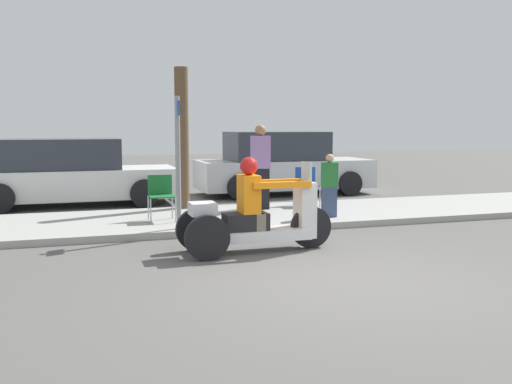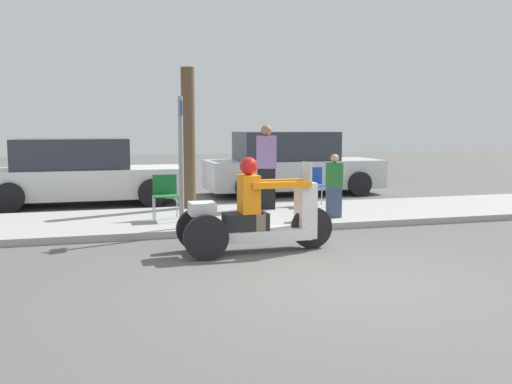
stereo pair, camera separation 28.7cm
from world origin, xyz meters
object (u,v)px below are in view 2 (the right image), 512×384
parked_car_lot_center (80,174)px  folding_chair_curbside (165,192)px  motorcycle_trike (256,218)px  spectator_far_back (266,168)px  parked_car_lot_far (291,165)px  spectator_near_curb (334,187)px  folding_chair_set_back (313,182)px  tree_trunk (188,138)px  street_sign (181,157)px

parked_car_lot_center → folding_chair_curbside: bearing=-65.4°
motorcycle_trike → folding_chair_curbside: motorcycle_trike is taller
folding_chair_curbside → parked_car_lot_center: parked_car_lot_center is taller
motorcycle_trike → spectator_far_back: size_ratio=1.33×
parked_car_lot_far → spectator_near_curb: bearing=-99.3°
spectator_far_back → folding_chair_curbside: (-2.18, -0.82, -0.33)m
folding_chair_curbside → parked_car_lot_center: size_ratio=0.18×
spectator_far_back → spectator_near_curb: bearing=-57.9°
folding_chair_curbside → folding_chair_set_back: bearing=16.7°
tree_trunk → spectator_far_back: bearing=-20.6°
parked_car_lot_center → street_sign: bearing=-68.5°
spectator_far_back → parked_car_lot_far: 3.58m
folding_chair_set_back → folding_chair_curbside: bearing=-163.3°
motorcycle_trike → spectator_far_back: spectator_far_back is taller
motorcycle_trike → parked_car_lot_far: bearing=66.5°
folding_chair_set_back → parked_car_lot_center: 5.44m
parked_car_lot_center → parked_car_lot_far: parked_car_lot_far is taller
motorcycle_trike → folding_chair_curbside: (-1.01, 2.51, 0.13)m
motorcycle_trike → parked_car_lot_center: (-2.58, 5.94, 0.23)m
spectator_near_curb → spectator_far_back: spectator_far_back is taller
folding_chair_curbside → spectator_far_back: bearing=20.6°
spectator_far_back → street_sign: size_ratio=0.79×
parked_car_lot_far → tree_trunk: size_ratio=1.60×
folding_chair_curbside → tree_trunk: 1.81m
folding_chair_set_back → street_sign: street_sign is taller
motorcycle_trike → tree_trunk: size_ratio=0.79×
spectator_near_curb → folding_chair_curbside: size_ratio=1.45×
spectator_near_curb → tree_trunk: 3.25m
folding_chair_set_back → parked_car_lot_far: (0.55, 3.00, 0.15)m
parked_car_lot_center → tree_trunk: (2.23, -2.04, 0.85)m
motorcycle_trike → spectator_near_curb: (2.06, 1.90, 0.20)m
motorcycle_trike → folding_chair_set_back: 4.17m
tree_trunk → street_sign: (-0.50, -2.34, -0.25)m
parked_car_lot_far → street_sign: size_ratio=2.11×
motorcycle_trike → parked_car_lot_center: bearing=113.5°
motorcycle_trike → street_sign: size_ratio=1.05×
spectator_near_curb → folding_chair_curbside: bearing=168.8°
folding_chair_set_back → street_sign: size_ratio=0.37×
parked_car_lot_center → spectator_far_back: bearing=-34.9°
spectator_far_back → tree_trunk: (-1.52, 0.57, 0.61)m
parked_car_lot_center → parked_car_lot_far: 5.43m
folding_chair_curbside → parked_car_lot_far: bearing=46.2°
folding_chair_set_back → motorcycle_trike: bearing=-123.0°
spectator_near_curb → spectator_far_back: bearing=122.1°
folding_chair_set_back → tree_trunk: 2.81m
spectator_far_back → parked_car_lot_center: 4.58m
street_sign → tree_trunk: bearing=77.9°
spectator_far_back → motorcycle_trike: bearing=-109.4°
folding_chair_set_back → parked_car_lot_far: 3.06m
parked_car_lot_center → parked_car_lot_far: bearing=5.9°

